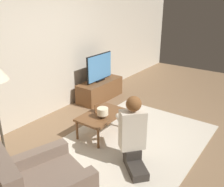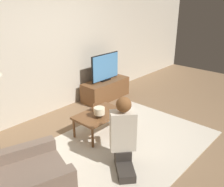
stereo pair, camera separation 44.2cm
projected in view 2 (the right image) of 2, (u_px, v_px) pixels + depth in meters
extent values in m
plane|color=#896B4C|center=(123.00, 146.00, 3.93)|extent=(10.00, 10.00, 0.00)
cube|color=beige|center=(45.00, 48.00, 4.65)|extent=(10.00, 0.06, 2.60)
cube|color=beige|center=(123.00, 146.00, 3.93)|extent=(2.93, 2.00, 0.02)
cube|color=brown|center=(106.00, 89.00, 5.68)|extent=(1.14, 0.46, 0.43)
cube|color=black|center=(106.00, 80.00, 5.59)|extent=(0.27, 0.08, 0.04)
cube|color=black|center=(105.00, 67.00, 5.49)|extent=(0.81, 0.03, 0.58)
cube|color=#4C8CC6|center=(105.00, 67.00, 5.48)|extent=(0.78, 0.04, 0.55)
cube|color=brown|center=(100.00, 115.00, 4.16)|extent=(0.84, 0.52, 0.04)
cylinder|color=brown|center=(93.00, 138.00, 3.83)|extent=(0.04, 0.04, 0.35)
cylinder|color=brown|center=(124.00, 121.00, 4.36)|extent=(0.04, 0.04, 0.35)
cylinder|color=brown|center=(74.00, 129.00, 4.11)|extent=(0.04, 0.04, 0.35)
cylinder|color=brown|center=(106.00, 113.00, 4.64)|extent=(0.04, 0.04, 0.35)
cylinder|color=#4C4233|center=(3.00, 168.00, 3.43)|extent=(0.28, 0.28, 0.03)
cube|color=#7A6656|center=(20.00, 168.00, 2.99)|extent=(0.88, 0.39, 0.58)
cube|color=#332D28|center=(125.00, 168.00, 3.33)|extent=(0.48, 0.51, 0.11)
cube|color=#332D28|center=(123.00, 152.00, 3.46)|extent=(0.32, 0.33, 0.14)
cube|color=beige|center=(123.00, 130.00, 3.33)|extent=(0.39, 0.37, 0.55)
sphere|color=#DBAD8E|center=(123.00, 105.00, 3.19)|extent=(0.20, 0.20, 0.20)
sphere|color=brown|center=(124.00, 105.00, 3.17)|extent=(0.20, 0.20, 0.20)
cube|color=black|center=(119.00, 116.00, 3.66)|extent=(0.12, 0.12, 0.04)
cylinder|color=beige|center=(127.00, 120.00, 3.56)|extent=(0.25, 0.27, 0.07)
cylinder|color=beige|center=(113.00, 120.00, 3.54)|extent=(0.25, 0.27, 0.07)
cube|color=brown|center=(95.00, 107.00, 4.21)|extent=(0.11, 0.01, 0.15)
cylinder|color=#4C3823|center=(99.00, 116.00, 4.02)|extent=(0.10, 0.10, 0.06)
cylinder|color=beige|center=(99.00, 111.00, 3.99)|extent=(0.18, 0.18, 0.11)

